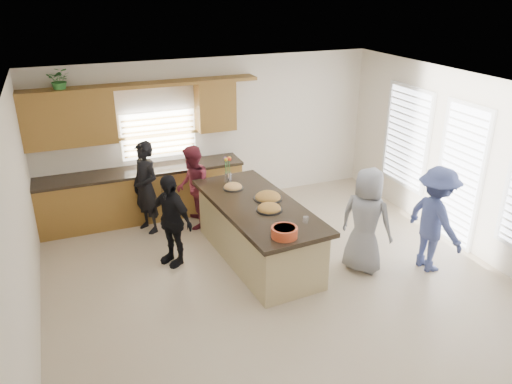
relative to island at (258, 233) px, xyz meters
name	(u,v)px	position (x,y,z in m)	size (l,w,h in m)	color
floor	(273,275)	(0.03, -0.56, -0.45)	(6.50, 6.50, 0.00)	#BBAA8B
room_shell	(275,155)	(0.03, -0.56, 1.45)	(6.52, 6.02, 2.81)	silver
back_cabinetry	(138,171)	(-1.44, 2.17, 0.46)	(4.08, 0.66, 2.46)	olive
right_wall_glazing	(463,166)	(3.25, -0.69, 0.89)	(0.06, 4.00, 2.25)	white
island	(258,233)	(0.00, 0.00, 0.00)	(1.35, 2.78, 0.95)	tan
platter_front	(269,209)	(0.07, -0.29, 0.52)	(0.39, 0.39, 0.16)	black
platter_mid	(268,197)	(0.21, 0.10, 0.53)	(0.45, 0.45, 0.18)	black
platter_back	(233,187)	(-0.15, 0.69, 0.52)	(0.33, 0.33, 0.13)	black
salad_bowl	(284,232)	(-0.07, -1.11, 0.58)	(0.35, 0.35, 0.14)	#C34523
clear_cup	(306,220)	(0.38, -0.85, 0.54)	(0.08, 0.08, 0.09)	white
plate_stack	(232,187)	(-0.15, 0.73, 0.52)	(0.24, 0.24, 0.04)	#C09CE3
flower_vase	(228,169)	(-0.12, 1.02, 0.73)	(0.14, 0.14, 0.44)	silver
potted_plant	(60,80)	(-2.52, 2.26, 2.15)	(0.36, 0.32, 0.40)	#338034
woman_left_back	(146,188)	(-1.41, 1.61, 0.36)	(0.59, 0.39, 1.62)	black
woman_left_mid	(193,187)	(-0.62, 1.48, 0.29)	(0.72, 0.56, 1.49)	maroon
woman_left_front	(171,220)	(-1.27, 0.38, 0.28)	(0.86, 0.36, 1.46)	black
woman_right_back	(435,219)	(2.33, -1.24, 0.37)	(1.06, 0.61, 1.64)	#3C4882
woman_right_front	(366,221)	(1.37, -0.88, 0.36)	(0.80, 0.52, 1.63)	gray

